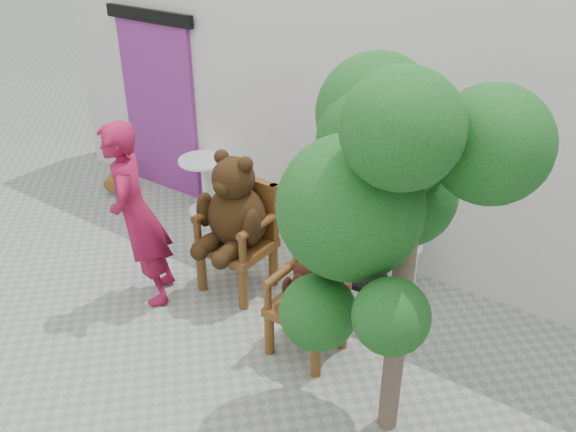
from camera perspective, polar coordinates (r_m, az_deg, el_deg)
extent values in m
plane|color=gray|center=(5.17, -7.84, -16.18)|extent=(60.00, 60.00, 0.00)
cube|color=beige|center=(6.60, 9.89, 9.51)|extent=(9.00, 1.00, 3.00)
cube|color=#762775|center=(8.04, -11.85, 9.83)|extent=(1.20, 0.08, 2.20)
cube|color=black|center=(7.73, -12.96, 17.81)|extent=(1.40, 0.06, 0.15)
cylinder|color=#4E2D10|center=(6.18, -8.10, -5.02)|extent=(0.10, 0.10, 0.45)
cylinder|color=#4E2D10|center=(6.47, -5.21, -3.11)|extent=(0.10, 0.10, 0.45)
cylinder|color=#4E2D10|center=(5.88, -4.21, -6.76)|extent=(0.10, 0.10, 0.45)
cylinder|color=#4E2D10|center=(6.19, -1.38, -4.65)|extent=(0.10, 0.10, 0.45)
cube|color=#4E2D10|center=(6.03, -4.84, -2.71)|extent=(0.65, 0.59, 0.09)
cube|color=#4E2D10|center=(6.03, -3.44, 1.05)|extent=(0.61, 0.09, 0.59)
cylinder|color=#4E2D10|center=(6.19, -5.46, 1.75)|extent=(0.09, 0.09, 0.59)
cylinder|color=#4E2D10|center=(5.95, -8.47, -1.41)|extent=(0.08, 0.08, 0.27)
cylinder|color=#4E2D10|center=(6.04, -7.00, 0.63)|extent=(0.09, 0.56, 0.09)
cylinder|color=#4E2D10|center=(5.88, -1.30, 0.32)|extent=(0.09, 0.09, 0.59)
cylinder|color=#4E2D10|center=(5.62, -4.29, -3.09)|extent=(0.08, 0.08, 0.27)
cylinder|color=#4E2D10|center=(5.71, -2.81, -0.90)|extent=(0.09, 0.56, 0.09)
ellipsoid|color=black|center=(5.89, -4.76, -0.07)|extent=(0.61, 0.52, 0.64)
sphere|color=black|center=(5.68, -5.13, 3.56)|extent=(0.41, 0.41, 0.41)
ellipsoid|color=black|center=(5.58, -6.20, 2.68)|extent=(0.18, 0.15, 0.15)
sphere|color=black|center=(5.70, -6.25, 5.52)|extent=(0.14, 0.14, 0.14)
sphere|color=black|center=(5.53, -4.00, 4.86)|extent=(0.14, 0.14, 0.14)
ellipsoid|color=black|center=(5.96, -7.75, 0.60)|extent=(0.14, 0.20, 0.37)
ellipsoid|color=black|center=(5.90, -7.39, -2.55)|extent=(0.18, 0.36, 0.18)
sphere|color=black|center=(5.82, -8.31, -3.31)|extent=(0.17, 0.17, 0.17)
ellipsoid|color=black|center=(5.62, -3.36, -1.02)|extent=(0.14, 0.20, 0.37)
ellipsoid|color=black|center=(5.75, -5.41, -3.35)|extent=(0.18, 0.36, 0.18)
sphere|color=black|center=(5.67, -6.34, -4.15)|extent=(0.17, 0.17, 0.17)
cylinder|color=#4E2D10|center=(5.37, -1.76, -10.98)|extent=(0.09, 0.09, 0.40)
cylinder|color=#4E2D10|center=(5.64, 0.92, -8.68)|extent=(0.09, 0.09, 0.40)
cylinder|color=#4E2D10|center=(5.16, 2.63, -12.96)|extent=(0.09, 0.09, 0.40)
cylinder|color=#4E2D10|center=(5.44, 5.17, -10.44)|extent=(0.09, 0.09, 0.40)
cube|color=#4E2D10|center=(5.25, 1.77, -8.69)|extent=(0.58, 0.53, 0.08)
cube|color=#4E2D10|center=(5.22, 3.21, -4.81)|extent=(0.55, 0.08, 0.53)
cylinder|color=#4E2D10|center=(5.34, 0.94, -3.95)|extent=(0.08, 0.08, 0.53)
cylinder|color=#4E2D10|center=(5.12, -1.92, -7.50)|extent=(0.07, 0.07, 0.24)
cylinder|color=#4E2D10|center=(5.20, -0.49, -5.28)|extent=(0.08, 0.50, 0.08)
cylinder|color=#4E2D10|center=(5.12, 5.58, -5.69)|extent=(0.08, 0.08, 0.53)
cylinder|color=#4E2D10|center=(4.90, 2.83, -9.51)|extent=(0.07, 0.07, 0.24)
cylinder|color=#4E2D10|center=(4.97, 4.23, -7.14)|extent=(0.08, 0.50, 0.08)
ellipsoid|color=black|center=(5.14, 1.85, -7.07)|extent=(0.33, 0.28, 0.35)
sphere|color=black|center=(5.00, 1.78, -5.04)|extent=(0.22, 0.22, 0.22)
ellipsoid|color=black|center=(4.95, 1.21, -5.66)|extent=(0.10, 0.08, 0.08)
sphere|color=black|center=(4.99, 1.09, -3.83)|extent=(0.08, 0.08, 0.08)
sphere|color=black|center=(4.92, 2.58, -4.39)|extent=(0.08, 0.08, 0.08)
ellipsoid|color=black|center=(5.15, -0.06, -6.64)|extent=(0.08, 0.11, 0.20)
ellipsoid|color=black|center=(5.14, 0.22, -8.61)|extent=(0.10, 0.19, 0.10)
sphere|color=black|center=(5.10, -0.28, -9.14)|extent=(0.09, 0.09, 0.09)
ellipsoid|color=black|center=(5.01, 2.90, -7.84)|extent=(0.08, 0.11, 0.20)
ellipsoid|color=black|center=(5.08, 1.56, -9.18)|extent=(0.10, 0.19, 0.10)
sphere|color=black|center=(5.04, 1.06, -9.72)|extent=(0.09, 0.09, 0.09)
imported|color=maroon|center=(5.83, -13.95, 0.03)|extent=(0.75, 0.79, 1.82)
cylinder|color=white|center=(7.43, -7.96, 5.18)|extent=(0.60, 0.60, 0.03)
cylinder|color=white|center=(7.58, -7.78, 2.83)|extent=(0.06, 0.06, 0.68)
cylinder|color=white|center=(7.73, -7.62, 0.59)|extent=(0.44, 0.44, 0.03)
cube|color=black|center=(6.05, 5.66, 0.15)|extent=(0.03, 0.03, 1.50)
cube|color=black|center=(5.94, 8.87, -0.62)|extent=(0.03, 0.03, 1.50)
cube|color=black|center=(5.67, 7.71, 6.41)|extent=(0.40, 0.09, 0.03)
cube|color=black|center=(6.37, 6.85, -5.90)|extent=(0.49, 0.41, 0.06)
cube|color=#B57CA6|center=(5.79, 7.47, 3.45)|extent=(0.36, 0.09, 0.52)
cylinder|color=black|center=(5.68, 7.69, 6.13)|extent=(0.01, 0.01, 0.08)
cylinder|color=white|center=(6.20, 11.02, -2.81)|extent=(0.32, 0.32, 0.03)
cylinder|color=white|center=(6.36, 11.86, -4.40)|extent=(0.03, 0.03, 0.44)
cylinder|color=white|center=(6.41, 10.49, -3.94)|extent=(0.03, 0.03, 0.44)
cylinder|color=white|center=(6.28, 9.80, -4.63)|extent=(0.03, 0.03, 0.44)
cylinder|color=white|center=(6.22, 11.20, -5.11)|extent=(0.03, 0.03, 0.44)
cylinder|color=black|center=(5.95, 11.53, 2.49)|extent=(0.12, 0.08, 0.80)
cylinder|color=brown|center=(5.86, 11.79, 5.48)|extent=(0.04, 0.04, 0.08)
cylinder|color=black|center=(5.89, 11.10, 2.27)|extent=(0.07, 0.09, 0.80)
cylinder|color=brown|center=(5.75, 11.11, 5.12)|extent=(0.04, 0.04, 0.07)
cylinder|color=black|center=(5.89, 11.11, 2.25)|extent=(0.10, 0.10, 0.80)
cylinder|color=brown|center=(5.75, 11.02, 5.09)|extent=(0.04, 0.04, 0.08)
cylinder|color=black|center=(5.86, 11.43, 2.08)|extent=(0.13, 0.04, 0.80)
cylinder|color=brown|center=(5.69, 11.62, 4.80)|extent=(0.04, 0.04, 0.07)
cylinder|color=black|center=(5.88, 11.15, 2.21)|extent=(0.15, 0.11, 0.79)
cylinder|color=brown|center=(5.72, 10.94, 4.99)|extent=(0.05, 0.04, 0.08)
cylinder|color=black|center=(5.86, 11.69, 2.06)|extent=(0.09, 0.08, 0.80)
cylinder|color=brown|center=(5.70, 12.09, 4.77)|extent=(0.04, 0.04, 0.08)
cylinder|color=#47372B|center=(4.14, 10.60, -6.47)|extent=(0.15, 0.15, 2.56)
sphere|color=#0F3914|center=(3.72, 5.82, 0.82)|extent=(0.91, 0.91, 0.91)
sphere|color=#0F3914|center=(3.59, 18.50, 6.34)|extent=(0.69, 0.69, 0.69)
sphere|color=#0F3914|center=(4.27, 7.90, 2.12)|extent=(0.73, 0.73, 0.73)
sphere|color=#0F3914|center=(3.99, 8.99, 7.09)|extent=(0.88, 0.88, 0.88)
sphere|color=#0F3914|center=(4.20, 10.91, 1.96)|extent=(0.71, 0.71, 0.71)
sphere|color=#0F3914|center=(3.21, 10.62, 8.02)|extent=(0.66, 0.66, 0.66)
sphere|color=#0F3914|center=(4.09, 8.30, 9.45)|extent=(0.81, 0.81, 0.81)
sphere|color=#0F3914|center=(4.00, 2.82, -8.97)|extent=(0.51, 0.51, 0.51)
sphere|color=#0F3914|center=(3.57, 9.62, -9.24)|extent=(0.46, 0.46, 0.46)
imported|color=#0F3914|center=(8.36, -15.58, 3.50)|extent=(0.46, 0.43, 0.42)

